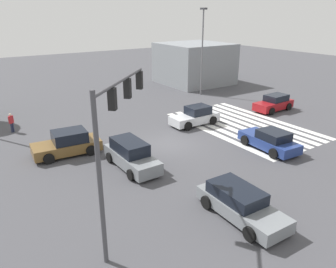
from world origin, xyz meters
The scene contains 12 objects.
ground_plane centered at (0.00, 0.00, 0.00)m, with size 116.13×116.13×0.00m, color #47474C.
crosswalk_markings centered at (0.00, -7.63, 0.00)m, with size 12.48×7.25×0.01m.
traffic_signal_mast centered at (-7.22, 7.22, 4.96)m, with size 4.05×4.05×6.75m.
car_0 centered at (-4.64, -5.40, 0.66)m, with size 4.49×2.27×1.43m.
car_1 centered at (2.46, -4.43, 0.72)m, with size 1.93×4.29×1.57m.
car_2 centered at (1.56, -13.36, 0.72)m, with size 2.07×4.32×1.52m.
car_3 centered at (2.35, 6.53, 0.74)m, with size 2.46×4.54×1.62m.
car_4 centered at (-1.77, 3.89, 0.79)m, with size 4.61×1.95×1.68m.
car_5 centered at (-9.22, 2.08, 0.68)m, with size 4.68×2.11×1.39m.
corner_building centered at (16.17, -14.91, 2.58)m, with size 8.19×8.19×5.17m.
pedestrian centered at (9.03, 8.90, 0.86)m, with size 0.41×0.41×1.55m.
street_light_pole_a centered at (10.50, -11.52, 5.53)m, with size 0.80×0.36×9.41m.
Camera 1 is at (-18.30, 12.15, 9.08)m, focal length 35.00 mm.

